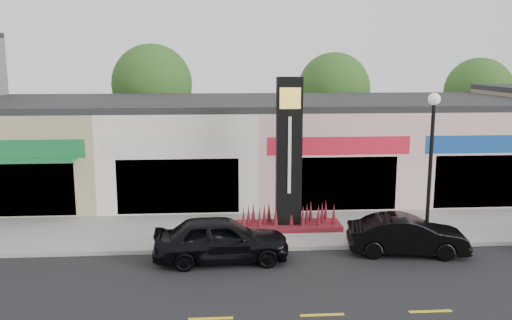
{
  "coord_description": "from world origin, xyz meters",
  "views": [
    {
      "loc": [
        0.27,
        -16.44,
        6.79
      ],
      "look_at": [
        1.7,
        4.0,
        2.98
      ],
      "focal_mm": 38.0,
      "sensor_mm": 36.0,
      "label": 1
    }
  ],
  "objects_px": {
    "car_black_sedan": "(221,239)",
    "car_black_conv": "(407,235)",
    "pylon_sign": "(289,176)",
    "lamp_east_near": "(431,152)"
  },
  "relations": [
    {
      "from": "car_black_sedan",
      "to": "car_black_conv",
      "type": "xyz_separation_m",
      "value": [
        6.56,
        0.23,
        -0.1
      ]
    },
    {
      "from": "car_black_sedan",
      "to": "car_black_conv",
      "type": "height_order",
      "value": "car_black_sedan"
    },
    {
      "from": "car_black_sedan",
      "to": "car_black_conv",
      "type": "distance_m",
      "value": 6.56
    },
    {
      "from": "lamp_east_near",
      "to": "car_black_conv",
      "type": "height_order",
      "value": "lamp_east_near"
    },
    {
      "from": "pylon_sign",
      "to": "car_black_sedan",
      "type": "xyz_separation_m",
      "value": [
        -2.68,
        -2.99,
        -1.49
      ]
    },
    {
      "from": "car_black_sedan",
      "to": "car_black_conv",
      "type": "bearing_deg",
      "value": -90.26
    },
    {
      "from": "pylon_sign",
      "to": "lamp_east_near",
      "type": "bearing_deg",
      "value": -18.75
    },
    {
      "from": "car_black_conv",
      "to": "lamp_east_near",
      "type": "bearing_deg",
      "value": -38.75
    },
    {
      "from": "lamp_east_near",
      "to": "car_black_sedan",
      "type": "bearing_deg",
      "value": -170.46
    },
    {
      "from": "pylon_sign",
      "to": "car_black_conv",
      "type": "bearing_deg",
      "value": -35.37
    }
  ]
}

